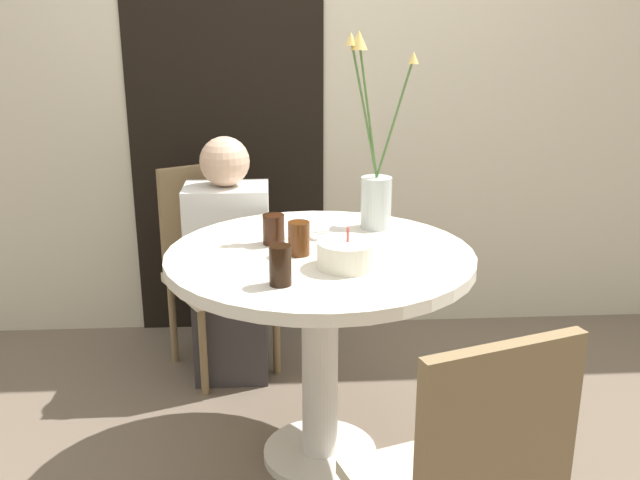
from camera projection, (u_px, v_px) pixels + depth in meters
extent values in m
plane|color=#6B5B4C|center=(320.00, 456.00, 2.54)|extent=(16.00, 16.00, 0.00)
cube|color=beige|center=(304.00, 61.00, 3.26)|extent=(8.00, 0.05, 2.60)
cube|color=black|center=(226.00, 122.00, 3.29)|extent=(0.90, 0.01, 2.05)
cylinder|color=silver|center=(320.00, 258.00, 2.31)|extent=(1.00, 1.00, 0.04)
cylinder|color=silver|center=(320.00, 360.00, 2.42)|extent=(0.12, 0.12, 0.70)
cylinder|color=silver|center=(320.00, 453.00, 2.53)|extent=(0.40, 0.40, 0.03)
cube|color=beige|center=(222.00, 282.00, 3.06)|extent=(0.54, 0.54, 0.04)
cube|color=olive|center=(202.00, 216.00, 3.13)|extent=(0.35, 0.21, 0.46)
cylinder|color=olive|center=(203.00, 352.00, 2.90)|extent=(0.03, 0.03, 0.39)
cylinder|color=olive|center=(277.00, 333.00, 3.07)|extent=(0.03, 0.03, 0.39)
cylinder|color=olive|center=(173.00, 322.00, 3.18)|extent=(0.03, 0.03, 0.39)
cylinder|color=olive|center=(242.00, 306.00, 3.35)|extent=(0.03, 0.03, 0.39)
cube|color=olive|center=(498.00, 445.00, 1.48)|extent=(0.37, 0.16, 0.46)
cylinder|color=white|center=(348.00, 254.00, 2.15)|extent=(0.19, 0.19, 0.08)
cylinder|color=#E54C4C|center=(348.00, 234.00, 2.14)|extent=(0.01, 0.01, 0.04)
cylinder|color=silver|center=(376.00, 203.00, 2.54)|extent=(0.11, 0.11, 0.18)
cylinder|color=#4C7538|center=(395.00, 119.00, 2.45)|extent=(0.12, 0.01, 0.41)
cone|color=#EFCC66|center=(414.00, 58.00, 2.39)|extent=(0.04, 0.04, 0.04)
cylinder|color=#4C7538|center=(368.00, 111.00, 2.42)|extent=(0.08, 0.04, 0.47)
cone|color=#EFCC66|center=(359.00, 40.00, 2.33)|extent=(0.06, 0.06, 0.06)
cylinder|color=#4C7538|center=(364.00, 111.00, 2.42)|extent=(0.11, 0.04, 0.47)
cone|color=#EFCC66|center=(351.00, 39.00, 2.33)|extent=(0.04, 0.04, 0.04)
cylinder|color=silver|center=(325.00, 233.00, 2.48)|extent=(0.16, 0.16, 0.01)
cylinder|color=#51280F|center=(299.00, 238.00, 2.26)|extent=(0.07, 0.07, 0.11)
cylinder|color=#33190C|center=(274.00, 229.00, 2.37)|extent=(0.07, 0.07, 0.10)
cylinder|color=black|center=(280.00, 265.00, 2.01)|extent=(0.06, 0.06, 0.12)
cube|color=#383333|center=(232.00, 330.00, 3.05)|extent=(0.31, 0.24, 0.43)
cube|color=white|center=(228.00, 236.00, 2.92)|extent=(0.34, 0.24, 0.42)
sphere|color=#D1A889|center=(225.00, 162.00, 2.83)|extent=(0.20, 0.20, 0.20)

